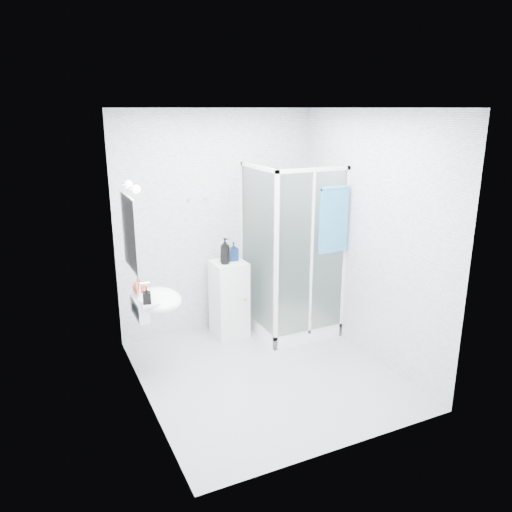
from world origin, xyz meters
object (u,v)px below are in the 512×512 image
shower_enclosure (288,297)px  soap_dispenser_black (147,295)px  soap_dispenser_orange (139,285)px  shampoo_bottle_a (225,251)px  hand_towel (334,218)px  shampoo_bottle_b (234,251)px  wall_basin (155,301)px  storage_cabinet (229,299)px

shower_enclosure → soap_dispenser_black: shower_enclosure is taller
soap_dispenser_orange → shampoo_bottle_a: bearing=20.7°
hand_towel → shampoo_bottle_b: bearing=142.6°
wall_basin → soap_dispenser_orange: (-0.12, 0.12, 0.15)m
wall_basin → soap_dispenser_black: soap_dispenser_black is taller
shower_enclosure → hand_towel: bearing=-51.5°
shampoo_bottle_a → soap_dispenser_black: 1.29m
shower_enclosure → soap_dispenser_black: bearing=-164.1°
storage_cabinet → shampoo_bottle_b: (0.08, 0.03, 0.56)m
storage_cabinet → shampoo_bottle_a: size_ratio=3.01×
shower_enclosure → soap_dispenser_black: 1.91m
wall_basin → shampoo_bottle_a: 1.11m
hand_towel → soap_dispenser_black: hand_towel is taller
shower_enclosure → wall_basin: bearing=-169.2°
storage_cabinet → shampoo_bottle_b: shampoo_bottle_b is taller
wall_basin → shampoo_bottle_b: 1.25m
shower_enclosure → shampoo_bottle_a: bearing=163.8°
shampoo_bottle_b → soap_dispenser_black: shampoo_bottle_b is taller
hand_towel → shampoo_bottle_a: size_ratio=2.44×
shampoo_bottle_a → soap_dispenser_orange: size_ratio=1.84×
shampoo_bottle_a → soap_dispenser_black: (-1.06, -0.71, -0.11)m
shower_enclosure → shampoo_bottle_a: 0.96m
shampoo_bottle_a → wall_basin: bearing=-151.0°
shower_enclosure → storage_cabinet: shower_enclosure is taller
wall_basin → shampoo_bottle_a: (0.94, 0.52, 0.26)m
soap_dispenser_orange → soap_dispenser_black: same height
shower_enclosure → soap_dispenser_orange: bearing=-173.7°
storage_cabinet → soap_dispenser_black: 1.44m
shower_enclosure → shampoo_bottle_a: (-0.71, 0.21, 0.61)m
shampoo_bottle_b → shower_enclosure: bearing=-26.1°
wall_basin → soap_dispenser_orange: 0.23m
hand_towel → soap_dispenser_orange: bearing=174.4°
shower_enclosure → shampoo_bottle_a: shower_enclosure is taller
storage_cabinet → soap_dispenser_black: size_ratio=5.51×
wall_basin → shower_enclosure: bearing=10.8°
shampoo_bottle_a → shampoo_bottle_b: size_ratio=1.39×
wall_basin → storage_cabinet: (1.00, 0.56, -0.34)m
shampoo_bottle_b → soap_dispenser_black: bearing=-146.7°
hand_towel → shampoo_bottle_a: 1.26m
soap_dispenser_orange → soap_dispenser_black: (0.00, -0.31, 0.00)m
hand_towel → soap_dispenser_orange: (-2.10, 0.20, -0.51)m
hand_towel → storage_cabinet: bearing=146.3°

